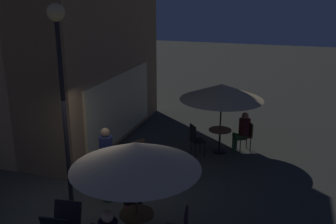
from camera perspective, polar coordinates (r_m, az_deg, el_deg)
ground_plane at (r=9.51m, az=-8.66°, el=-13.50°), size 60.00×60.00×0.00m
cafe_building at (r=12.70m, az=-18.75°, el=11.39°), size 6.63×7.24×7.45m
street_lamp_near_corner at (r=8.79m, az=-15.45°, el=7.42°), size 0.38×0.38×4.59m
cafe_table_0 at (r=12.19m, az=7.54°, el=-3.50°), size 0.70×0.70×0.75m
cafe_table_1 at (r=7.87m, az=-4.50°, el=-15.92°), size 0.67×0.67×0.77m
cafe_table_2 at (r=10.30m, az=-1.43°, el=-7.08°), size 0.76×0.76×0.79m
patio_umbrella_0 at (r=11.76m, az=7.81°, el=2.91°), size 2.51×2.51×2.18m
patio_umbrella_1 at (r=7.19m, az=-4.77°, el=-6.36°), size 2.43×2.43×2.22m
cafe_chair_0 at (r=12.45m, az=11.37°, el=-3.09°), size 0.55×0.55×0.92m
cafe_chair_1 at (r=11.81m, az=3.97°, el=-3.76°), size 0.55×0.55×1.00m
cafe_chair_2 at (r=8.57m, az=-5.09°, el=-13.03°), size 0.54×0.54×0.86m
cafe_chair_5 at (r=10.89m, az=-4.00°, el=-5.94°), size 0.56×0.56×0.89m
cafe_chair_6 at (r=9.81m, az=-4.88°, el=-8.54°), size 0.59×0.59×0.96m
patron_seated_0 at (r=12.36m, az=10.82°, el=-2.49°), size 0.48×0.54×1.26m
patron_seated_1 at (r=8.37m, az=-5.02°, el=-12.58°), size 0.53×0.47×1.19m
patron_standing_3 at (r=9.35m, az=-8.89°, el=-7.52°), size 0.31×0.31×1.84m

